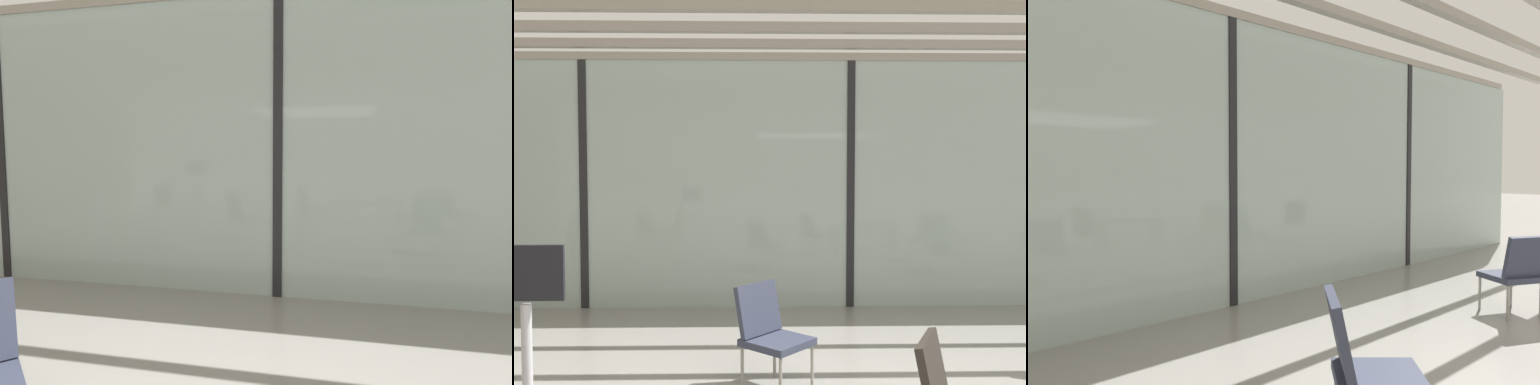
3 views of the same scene
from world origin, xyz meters
The scene contains 6 objects.
glass_curtain_wall centered at (0.00, 5.20, 1.62)m, with size 14.00×0.08×3.25m, color #A3B7B2.
window_mullion_0 centered at (-3.50, 5.20, 1.62)m, with size 0.10×0.12×3.25m, color black.
window_mullion_1 centered at (0.00, 5.20, 1.62)m, with size 0.10×0.12×3.25m, color black.
parked_airplane centered at (1.31, 10.94, 2.05)m, with size 13.87×4.11×4.11m.
lounge_chair_3 centered at (-1.13, 2.39, 0.49)m, with size 0.71×0.71×0.87m.
info_sign centered at (-2.56, 0.81, 0.68)m, with size 0.44×0.32×1.44m.
Camera 2 is at (-1.24, -2.53, 1.90)m, focal length 41.11 mm.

